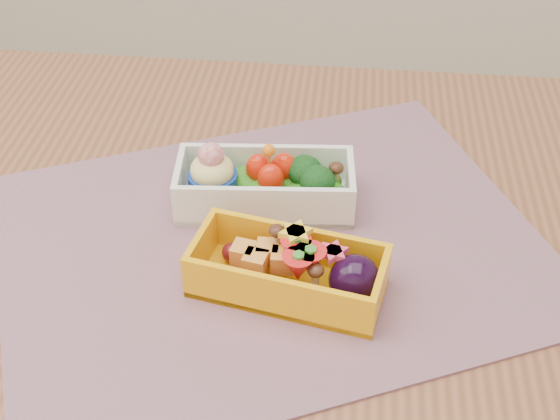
# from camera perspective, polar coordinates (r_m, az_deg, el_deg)

# --- Properties ---
(table) EXTENTS (1.20, 0.80, 0.75)m
(table) POSITION_cam_1_polar(r_m,az_deg,el_deg) (0.76, -3.28, -9.98)
(table) COLOR brown
(table) RESTS_ON ground
(placemat) EXTENTS (0.62, 0.56, 0.00)m
(placemat) POSITION_cam_1_polar(r_m,az_deg,el_deg) (0.72, -0.64, -2.60)
(placemat) COLOR gray
(placemat) RESTS_ON table
(bento_white) EXTENTS (0.18, 0.09, 0.07)m
(bento_white) POSITION_cam_1_polar(r_m,az_deg,el_deg) (0.75, -1.22, 1.97)
(bento_white) COLOR white
(bento_white) RESTS_ON placemat
(bento_yellow) EXTENTS (0.18, 0.11, 0.06)m
(bento_yellow) POSITION_cam_1_polar(r_m,az_deg,el_deg) (0.65, 0.94, -4.63)
(bento_yellow) COLOR #FAAA0C
(bento_yellow) RESTS_ON placemat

